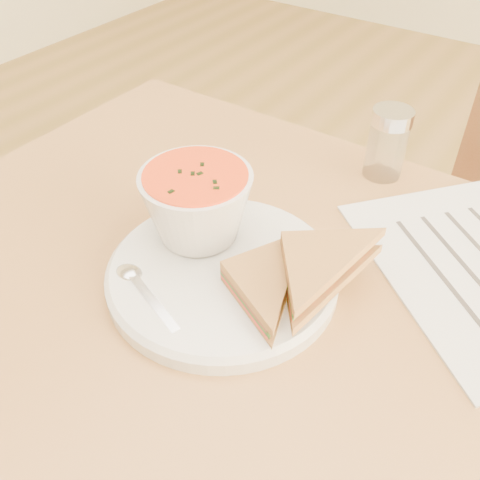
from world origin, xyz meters
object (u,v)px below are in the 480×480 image
Objects in this scene: plate at (223,274)px; soup_bowl at (197,208)px; condiment_shaker at (387,143)px; dining_table at (269,466)px.

soup_bowl reaches higher than plate.
condiment_shaker is (0.12, 0.27, -0.01)m from soup_bowl.
soup_bowl is 1.27× the size of condiment_shaker.
dining_table is 7.82× the size of soup_bowl.
plate is 0.31m from condiment_shaker.
soup_bowl reaches higher than condiment_shaker.
plate is 2.04× the size of soup_bowl.
condiment_shaker is at bearing 78.72° from plate.
plate is at bearing -173.44° from dining_table.
condiment_shaker reaches higher than dining_table.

